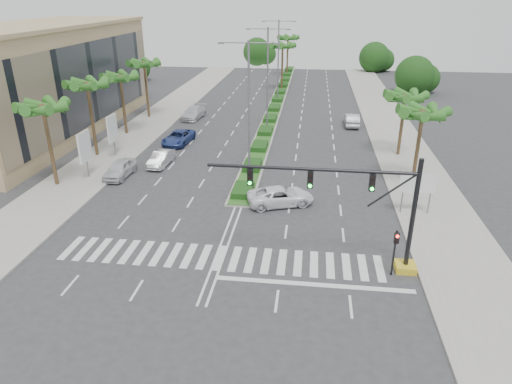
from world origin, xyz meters
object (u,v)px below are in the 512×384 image
car_crossing (281,196)px  car_parked_a (120,169)px  car_parked_d (194,113)px  car_parked_b (161,158)px  car_right (352,120)px  car_parked_c (178,137)px

car_crossing → car_parked_a: bearing=55.1°
car_parked_a → car_parked_d: size_ratio=0.84×
car_parked_a → car_parked_d: bearing=88.9°
car_parked_b → car_right: bearing=44.8°
car_parked_c → car_crossing: car_parked_c is taller
car_right → car_parked_a: bearing=42.2°
car_parked_b → car_parked_c: (-0.25, 6.97, 0.03)m
car_parked_d → car_right: car_right is taller
car_parked_b → car_parked_c: 6.98m
car_parked_b → car_crossing: 14.45m
car_parked_d → car_right: size_ratio=1.11×
car_parked_a → car_right: bearing=45.3°
car_parked_b → car_right: size_ratio=0.88×
car_parked_a → car_parked_c: bearing=78.9°
car_parked_a → car_right: size_ratio=0.93×
car_parked_a → car_right: car_right is taller
car_crossing → car_right: (7.19, 24.71, 0.06)m
car_parked_c → car_right: 22.16m
car_parked_a → car_crossing: size_ratio=0.85×
car_parked_d → car_crossing: car_parked_d is taller
car_crossing → car_parked_c: bearing=21.3°
car_parked_a → car_crossing: bearing=-12.9°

